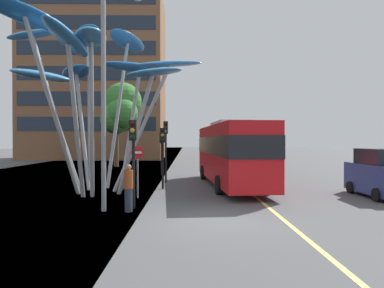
% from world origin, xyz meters
% --- Properties ---
extents(ground, '(120.00, 240.00, 0.10)m').
position_xyz_m(ground, '(-0.67, 0.00, -0.05)').
color(ground, '#4C4C4F').
extents(red_bus, '(3.28, 11.49, 3.80)m').
position_xyz_m(red_bus, '(1.50, 8.68, 2.08)').
color(red_bus, red).
rests_on(red_bus, ground).
extents(leaf_sculpture, '(10.72, 11.05, 9.43)m').
position_xyz_m(leaf_sculpture, '(-5.90, 6.32, 6.69)').
color(leaf_sculpture, '#9EA0A5').
rests_on(leaf_sculpture, ground).
extents(traffic_light_kerb_near, '(0.28, 0.42, 3.49)m').
position_xyz_m(traffic_light_kerb_near, '(-3.18, 2.07, 2.53)').
color(traffic_light_kerb_near, black).
rests_on(traffic_light_kerb_near, ground).
extents(traffic_light_kerb_far, '(0.28, 0.42, 3.38)m').
position_xyz_m(traffic_light_kerb_far, '(-2.40, 7.37, 2.46)').
color(traffic_light_kerb_far, black).
rests_on(traffic_light_kerb_far, ground).
extents(traffic_light_island_mid, '(0.28, 0.42, 3.91)m').
position_xyz_m(traffic_light_island_mid, '(-2.42, 10.32, 2.83)').
color(traffic_light_island_mid, black).
rests_on(traffic_light_island_mid, ground).
extents(traffic_light_opposite, '(0.28, 0.42, 3.28)m').
position_xyz_m(traffic_light_opposite, '(-3.06, 15.09, 2.38)').
color(traffic_light_opposite, black).
rests_on(traffic_light_opposite, ground).
extents(car_parked_mid, '(2.07, 3.85, 2.30)m').
position_xyz_m(car_parked_mid, '(8.22, 4.65, 1.08)').
color(car_parked_mid, navy).
rests_on(car_parked_mid, ground).
extents(street_lamp, '(1.61, 0.44, 8.43)m').
position_xyz_m(street_lamp, '(-3.91, 1.68, 5.30)').
color(street_lamp, gray).
rests_on(street_lamp, ground).
extents(tree_pavement_near, '(4.13, 4.80, 8.77)m').
position_xyz_m(tree_pavement_near, '(-7.99, 23.72, 5.86)').
color(tree_pavement_near, brown).
rests_on(tree_pavement_near, ground).
extents(pedestrian, '(0.34, 0.34, 1.80)m').
position_xyz_m(pedestrian, '(-3.27, 1.52, 0.91)').
color(pedestrian, '#2D3342').
rests_on(pedestrian, ground).
extents(no_entry_sign, '(0.60, 0.12, 2.43)m').
position_xyz_m(no_entry_sign, '(-3.37, 4.58, 1.63)').
color(no_entry_sign, gray).
rests_on(no_entry_sign, ground).
extents(backdrop_building, '(19.68, 10.71, 23.68)m').
position_xyz_m(backdrop_building, '(-14.48, 39.31, 11.84)').
color(backdrop_building, brown).
rests_on(backdrop_building, ground).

